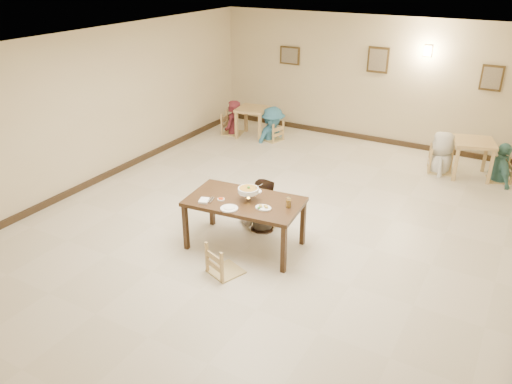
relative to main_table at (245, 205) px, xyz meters
The scene contains 31 objects.
floor 1.19m from the main_table, 86.53° to the left, with size 10.00×10.00×0.00m, color beige.
ceiling 2.44m from the main_table, 86.53° to the left, with size 10.00×10.00×0.00m, color white.
wall_back 5.97m from the main_table, 89.46° to the left, with size 10.00×10.00×0.00m, color beige.
wall_left 4.12m from the main_table, 166.81° to the left, with size 10.00×10.00×0.00m, color beige.
baseboard_back 5.93m from the main_table, 89.46° to the left, with size 8.00×0.06×0.12m, color #322415.
baseboard_left 4.08m from the main_table, 166.72° to the left, with size 0.06×10.00×0.12m, color #322415.
picture_a 6.37m from the main_table, 110.03° to the left, with size 0.55×0.04×0.45m.
picture_b 6.02m from the main_table, 88.48° to the left, with size 0.50×0.04×0.60m.
picture_c 6.55m from the main_table, 65.69° to the left, with size 0.45×0.04×0.55m.
wall_sconce 6.22m from the main_table, 77.95° to the left, with size 0.16×0.05×0.22m, color #FFD88C.
main_table is the anchor object (origin of this frame).
chair_far 0.89m from the main_table, 94.20° to the left, with size 0.41×0.41×0.87m.
chair_near 0.82m from the main_table, 80.59° to the right, with size 0.44×0.44×0.93m.
main_diner 0.74m from the main_table, 97.91° to the left, with size 0.84×0.66×1.74m, color gray.
curry_warmer 0.26m from the main_table, 25.06° to the left, with size 0.36×0.32×0.29m.
rice_plate_far 0.36m from the main_table, 94.98° to the left, with size 0.26×0.26×0.06m.
rice_plate_near 0.39m from the main_table, 96.70° to the right, with size 0.26×0.26×0.06m.
fried_plate 0.41m from the main_table, 15.64° to the right, with size 0.25×0.25×0.05m.
chili_dish 0.37m from the main_table, 151.50° to the right, with size 0.11×0.11×0.02m.
napkin_cutlery 0.62m from the main_table, 145.63° to the right, with size 0.22×0.29×0.03m.
drink_glass 0.72m from the main_table, ahead, with size 0.08×0.08×0.16m.
bg_table_left 5.37m from the main_table, 118.61° to the left, with size 0.85×0.85×0.75m.
bg_table_right 5.45m from the main_table, 60.75° to the left, with size 0.97×0.97×0.79m.
bg_chair_ll 5.61m from the main_table, 124.03° to the left, with size 0.50×0.50×1.06m.
bg_chair_lr 5.14m from the main_table, 113.03° to the left, with size 0.44×0.44×0.93m.
bg_chair_rl 5.15m from the main_table, 66.19° to the left, with size 0.49×0.49×1.04m.
bg_chair_rr 5.81m from the main_table, 56.00° to the left, with size 0.41×0.41×0.87m.
bg_diner_a 5.61m from the main_table, 124.03° to the left, with size 0.64×0.42×1.77m, color maroon.
bg_diner_b 5.13m from the main_table, 113.03° to the left, with size 1.10×0.63×1.70m, color teal.
bg_diner_c 5.15m from the main_table, 66.19° to the left, with size 0.87×0.57×1.78m, color silver.
bg_diner_d 5.80m from the main_table, 56.00° to the left, with size 0.95×0.40×1.62m, color teal.
Camera 1 is at (3.48, -6.80, 4.21)m, focal length 35.00 mm.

